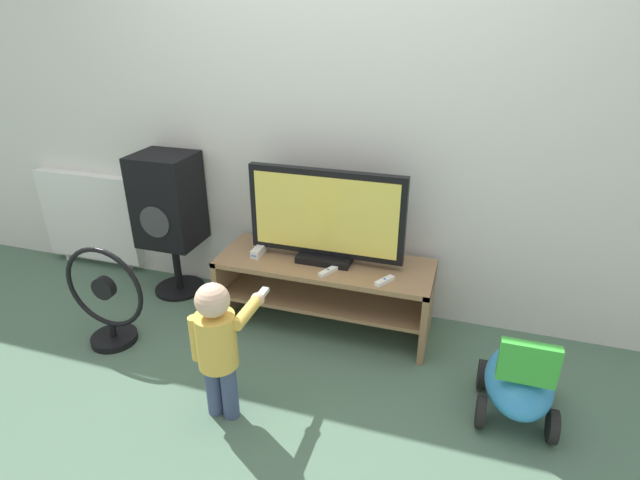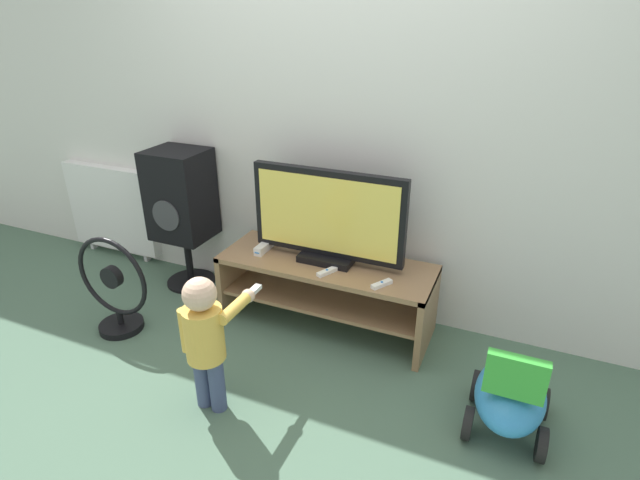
# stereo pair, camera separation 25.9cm
# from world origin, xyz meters

# --- Properties ---
(ground_plane) EXTENTS (16.00, 16.00, 0.00)m
(ground_plane) POSITION_xyz_m (0.00, 0.00, 0.00)
(ground_plane) COLOR #4C6B56
(wall_back) EXTENTS (10.00, 0.06, 2.60)m
(wall_back) POSITION_xyz_m (0.00, 0.53, 1.30)
(wall_back) COLOR silver
(wall_back) RESTS_ON ground_plane
(tv_stand) EXTENTS (1.27, 0.45, 0.44)m
(tv_stand) POSITION_xyz_m (0.00, 0.23, 0.29)
(tv_stand) COLOR #93704C
(tv_stand) RESTS_ON ground_plane
(television) EXTENTS (0.91, 0.20, 0.55)m
(television) POSITION_xyz_m (0.00, 0.25, 0.71)
(television) COLOR black
(television) RESTS_ON tv_stand
(game_console) EXTENTS (0.05, 0.19, 0.05)m
(game_console) POSITION_xyz_m (-0.40, 0.21, 0.46)
(game_console) COLOR white
(game_console) RESTS_ON tv_stand
(remote_primary) EXTENTS (0.10, 0.13, 0.03)m
(remote_primary) POSITION_xyz_m (0.38, 0.09, 0.45)
(remote_primary) COLOR white
(remote_primary) RESTS_ON tv_stand
(remote_secondary) EXTENTS (0.09, 0.13, 0.03)m
(remote_secondary) POSITION_xyz_m (0.06, 0.10, 0.45)
(remote_secondary) COLOR white
(remote_secondary) RESTS_ON tv_stand
(child) EXTENTS (0.27, 0.42, 0.72)m
(child) POSITION_xyz_m (-0.24, -0.64, 0.42)
(child) COLOR #3F4C72
(child) RESTS_ON ground_plane
(speaker_tower) EXTENTS (0.37, 0.34, 0.97)m
(speaker_tower) POSITION_xyz_m (-1.08, 0.32, 0.64)
(speaker_tower) COLOR black
(speaker_tower) RESTS_ON ground_plane
(floor_fan) EXTENTS (0.50, 0.26, 0.61)m
(floor_fan) POSITION_xyz_m (-1.13, -0.32, 0.27)
(floor_fan) COLOR black
(floor_fan) RESTS_ON ground_plane
(ride_on_toy) EXTENTS (0.35, 0.49, 0.49)m
(ride_on_toy) POSITION_xyz_m (1.10, -0.22, 0.19)
(ride_on_toy) COLOR #338CD1
(ride_on_toy) RESTS_ON ground_plane
(radiator) EXTENTS (0.79, 0.08, 0.72)m
(radiator) POSITION_xyz_m (-1.88, 0.46, 0.39)
(radiator) COLOR white
(radiator) RESTS_ON ground_plane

